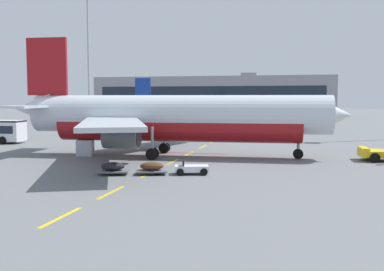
# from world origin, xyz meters

# --- Properties ---
(ground) EXTENTS (400.00, 400.00, 0.00)m
(ground) POSITION_xyz_m (40.00, 40.00, 0.00)
(ground) COLOR slate
(apron_paint_markings) EXTENTS (8.00, 94.70, 0.01)m
(apron_paint_markings) POSITION_xyz_m (18.00, 37.35, 0.00)
(apron_paint_markings) COLOR yellow
(apron_paint_markings) RESTS_ON ground
(airliner_foreground) EXTENTS (34.81, 34.54, 12.20)m
(airliner_foreground) POSITION_xyz_m (16.87, 19.00, 3.95)
(airliner_foreground) COLOR silver
(airliner_foreground) RESTS_ON ground
(airliner_mid_left) EXTENTS (30.80, 30.40, 10.79)m
(airliner_mid_left) POSITION_xyz_m (3.02, 83.20, 3.49)
(airliner_mid_left) COLOR silver
(airliner_mid_left) RESTS_ON ground
(baggage_train) EXTENTS (8.67, 3.82, 1.14)m
(baggage_train) POSITION_xyz_m (18.37, 8.11, 0.52)
(baggage_train) COLOR silver
(baggage_train) RESTS_ON ground
(uld_cargo_container) EXTENTS (1.95, 1.92, 1.60)m
(uld_cargo_container) POSITION_xyz_m (8.00, 17.42, 0.80)
(uld_cargo_container) COLOR #B7BCC6
(uld_cargo_container) RESTS_ON ground
(apron_light_mast_near) EXTENTS (1.80, 1.80, 26.91)m
(apron_light_mast_near) POSITION_xyz_m (-12.31, 59.55, 16.58)
(apron_light_mast_near) COLOR slate
(apron_light_mast_near) RESTS_ON ground
(terminal_satellite) EXTENTS (90.87, 26.10, 15.45)m
(terminal_satellite) POSITION_xyz_m (-3.91, 151.50, 6.94)
(terminal_satellite) COLOR gray
(terminal_satellite) RESTS_ON ground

